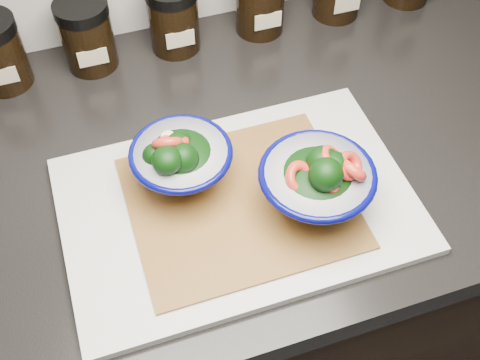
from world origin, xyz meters
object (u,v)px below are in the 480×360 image
object	(u,v)px
bowl_right	(318,182)
spice_jar_b	(87,35)
bowl_left	(180,161)
spice_jar_c	(173,17)
spice_jar_d	(260,0)
cutting_board	(238,205)

from	to	relation	value
bowl_right	spice_jar_b	world-z (taller)	bowl_right
spice_jar_b	bowl_left	bearing A→B (deg)	-76.43
spice_jar_c	bowl_left	bearing A→B (deg)	-102.82
spice_jar_d	cutting_board	bearing A→B (deg)	-113.96
cutting_board	spice_jar_d	distance (m)	0.38
bowl_right	spice_jar_b	bearing A→B (deg)	120.00
bowl_left	spice_jar_d	bearing A→B (deg)	53.99
cutting_board	spice_jar_c	size ratio (longest dim) A/B	3.98
spice_jar_c	cutting_board	bearing A→B (deg)	-91.19
cutting_board	spice_jar_d	size ratio (longest dim) A/B	3.98
spice_jar_b	spice_jar_c	size ratio (longest dim) A/B	1.00
cutting_board	spice_jar_b	bearing A→B (deg)	110.67
bowl_left	spice_jar_c	distance (m)	0.30
bowl_left	bowl_right	size ratio (longest dim) A/B	0.91
bowl_right	spice_jar_b	size ratio (longest dim) A/B	1.28
cutting_board	bowl_left	world-z (taller)	bowl_left
spice_jar_c	spice_jar_d	size ratio (longest dim) A/B	1.00
cutting_board	spice_jar_b	world-z (taller)	spice_jar_b
cutting_board	bowl_left	bearing A→B (deg)	138.75
bowl_right	spice_jar_d	size ratio (longest dim) A/B	1.28
bowl_left	spice_jar_c	bearing A→B (deg)	77.18
spice_jar_c	spice_jar_b	bearing A→B (deg)	180.00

